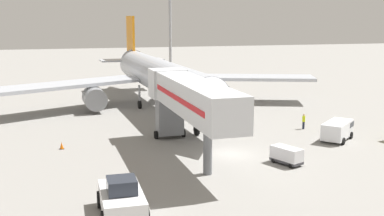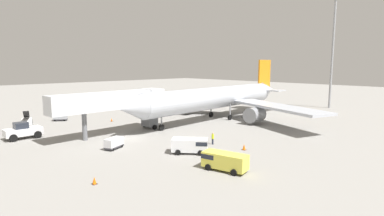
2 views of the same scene
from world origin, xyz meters
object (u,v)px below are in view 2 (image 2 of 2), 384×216
(pushback_tug, at_px, (23,131))
(ground_crew_worker_foreground, at_px, (213,138))
(jet_bridge, at_px, (117,102))
(service_van_rear_left, at_px, (191,145))
(apron_light_mast, at_px, (334,29))
(safety_cone_alpha, at_px, (112,120))
(airplane_at_gate, at_px, (219,98))
(belt_loader_truck, at_px, (27,121))
(baggage_cart_mid_right, at_px, (114,143))
(safety_cone_bravo, at_px, (94,181))
(baggage_cart_mid_left, at_px, (60,117))
(safety_cone_charlie, at_px, (244,147))
(service_van_rear_right, at_px, (224,160))

(pushback_tug, xyz_separation_m, ground_crew_worker_foreground, (22.02, 18.11, -0.28))
(jet_bridge, xyz_separation_m, ground_crew_worker_foreground, (14.76, 6.27, -4.27))
(service_van_rear_left, distance_m, apron_light_mast, 57.22)
(safety_cone_alpha, xyz_separation_m, apron_light_mast, (21.63, 50.08, 19.50))
(airplane_at_gate, height_order, apron_light_mast, apron_light_mast)
(belt_loader_truck, bearing_deg, airplane_at_gate, 55.70)
(baggage_cart_mid_right, bearing_deg, jet_bridge, 146.37)
(pushback_tug, relative_size, apron_light_mast, 0.17)
(ground_crew_worker_foreground, height_order, safety_cone_alpha, ground_crew_worker_foreground)
(airplane_at_gate, bearing_deg, safety_cone_bravo, -66.48)
(baggage_cart_mid_left, height_order, apron_light_mast, apron_light_mast)
(pushback_tug, distance_m, apron_light_mast, 71.68)
(airplane_at_gate, xyz_separation_m, belt_loader_truck, (-20.69, -30.33, -3.56))
(airplane_at_gate, xyz_separation_m, safety_cone_alpha, (-12.62, -17.34, -3.98))
(baggage_cart_mid_left, height_order, safety_cone_bravo, baggage_cart_mid_left)
(apron_light_mast, bearing_deg, ground_crew_worker_foreground, -85.41)
(service_van_rear_left, bearing_deg, apron_light_mast, 95.21)
(safety_cone_bravo, xyz_separation_m, apron_light_mast, (-6.01, 67.27, 19.48))
(jet_bridge, distance_m, apron_light_mast, 57.91)
(airplane_at_gate, distance_m, baggage_cart_mid_left, 31.87)
(baggage_cart_mid_left, bearing_deg, safety_cone_charlie, 13.86)
(service_van_rear_left, relative_size, apron_light_mast, 0.16)
(jet_bridge, xyz_separation_m, safety_cone_alpha, (-10.78, 4.88, -4.84))
(service_van_rear_right, relative_size, apron_light_mast, 0.17)
(belt_loader_truck, height_order, safety_cone_alpha, belt_loader_truck)
(safety_cone_alpha, distance_m, apron_light_mast, 57.94)
(belt_loader_truck, bearing_deg, service_van_rear_left, 14.95)
(safety_cone_bravo, bearing_deg, jet_bridge, 143.88)
(baggage_cart_mid_right, bearing_deg, service_van_rear_right, 14.95)
(safety_cone_bravo, bearing_deg, baggage_cart_mid_left, 163.98)
(pushback_tug, xyz_separation_m, safety_cone_alpha, (-3.53, 16.72, -0.85))
(ground_crew_worker_foreground, bearing_deg, baggage_cart_mid_left, -165.65)
(service_van_rear_right, distance_m, service_van_rear_left, 7.17)
(safety_cone_alpha, bearing_deg, service_van_rear_right, -9.48)
(pushback_tug, xyz_separation_m, baggage_cart_mid_right, (14.51, 7.01, -0.37))
(belt_loader_truck, bearing_deg, ground_crew_worker_foreground, 23.16)
(safety_cone_bravo, bearing_deg, belt_loader_truck, 173.29)
(jet_bridge, bearing_deg, service_van_rear_right, -1.78)
(safety_cone_bravo, bearing_deg, airplane_at_gate, 113.52)
(jet_bridge, bearing_deg, service_van_rear_left, 4.11)
(service_van_rear_left, distance_m, safety_cone_charlie, 7.11)
(baggage_cart_mid_right, height_order, safety_cone_bravo, baggage_cart_mid_right)
(airplane_at_gate, height_order, safety_cone_alpha, airplane_at_gate)
(airplane_at_gate, distance_m, ground_crew_worker_foreground, 20.80)
(pushback_tug, bearing_deg, safety_cone_charlie, 35.34)
(baggage_cart_mid_left, bearing_deg, jet_bridge, 6.82)
(pushback_tug, relative_size, safety_cone_bravo, 7.31)
(baggage_cart_mid_left, height_order, baggage_cart_mid_right, baggage_cart_mid_right)
(airplane_at_gate, bearing_deg, jet_bridge, -94.73)
(jet_bridge, xyz_separation_m, apron_light_mast, (10.85, 54.97, 14.66))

